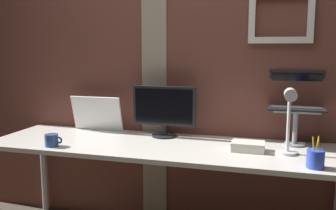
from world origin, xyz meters
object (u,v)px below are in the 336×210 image
Objects in this scene: desk_lamp at (289,114)px; pen_cup at (315,159)px; whiteboard_panel at (97,114)px; monitor at (164,108)px; coffee_mug at (52,140)px; laptop at (296,97)px.

desk_lamp is 2.35× the size of pen_cup.
whiteboard_panel is 0.99× the size of desk_lamp.
whiteboard_panel is at bearing 167.46° from desk_lamp.
desk_lamp is (1.39, -0.31, 0.12)m from whiteboard_panel.
coffee_mug is (-0.62, -0.46, -0.17)m from monitor.
desk_lamp reaches higher than pen_cup.
monitor is 1.29× the size of laptop.
laptop reaches higher than monitor.
desk_lamp reaches higher than coffee_mug.
coffee_mug is at bearing -98.32° from whiteboard_panel.
monitor is 1.13× the size of desk_lamp.
laptop reaches higher than whiteboard_panel.
monitor is 2.67× the size of pen_cup.
whiteboard_panel is 0.51m from coffee_mug.
coffee_mug is at bearing -143.45° from monitor.
laptop is 2.92× the size of coffee_mug.
laptop reaches higher than coffee_mug.
coffee_mug is (-1.60, -0.00, -0.01)m from pen_cup.
pen_cup is (0.08, -0.54, -0.26)m from laptop.
coffee_mug is at bearing -160.46° from laptop.
whiteboard_panel is at bearing 161.92° from pen_cup.
monitor is at bearing 162.00° from desk_lamp.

